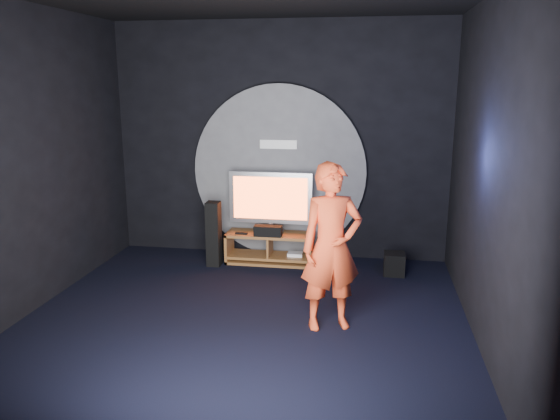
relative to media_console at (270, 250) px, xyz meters
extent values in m
plane|color=black|center=(0.06, -2.05, -0.20)|extent=(5.00, 5.00, 0.00)
cube|color=black|center=(0.06, 0.45, 1.55)|extent=(5.00, 0.04, 3.50)
cube|color=black|center=(0.06, -4.55, 1.55)|extent=(5.00, 0.04, 3.50)
cube|color=black|center=(-2.44, -2.05, 1.55)|extent=(0.04, 5.00, 3.50)
cube|color=black|center=(2.56, -2.05, 1.55)|extent=(0.04, 5.00, 3.50)
cylinder|color=#515156|center=(0.06, 0.39, 1.10)|extent=(2.60, 0.08, 2.60)
cube|color=white|center=(0.06, 0.34, 1.52)|extent=(0.55, 0.03, 0.13)
cube|color=#93592D|center=(-0.01, 0.00, 0.23)|extent=(1.28, 0.45, 0.04)
cube|color=#93592D|center=(-0.01, 0.00, -0.10)|extent=(1.24, 0.42, 0.04)
cube|color=#93592D|center=(-0.63, 0.00, 0.03)|extent=(0.04, 0.45, 0.45)
cube|color=#93592D|center=(0.61, 0.00, 0.03)|extent=(0.04, 0.45, 0.45)
cube|color=#93592D|center=(-0.01, 0.00, 0.07)|extent=(0.03, 0.40, 0.29)
cube|color=#93592D|center=(-0.01, 0.00, -0.18)|extent=(1.28, 0.45, 0.04)
cube|color=white|center=(0.37, 0.00, -0.05)|extent=(0.22, 0.16, 0.05)
cube|color=#AAA9B0|center=(-0.01, 0.07, 0.27)|extent=(0.36, 0.22, 0.04)
cylinder|color=#AAA9B0|center=(-0.01, 0.07, 0.34)|extent=(0.07, 0.07, 0.10)
cube|color=#AAA9B0|center=(-0.01, 0.07, 0.77)|extent=(1.22, 0.06, 0.76)
cube|color=#F65422|center=(-0.01, 0.04, 0.77)|extent=(1.09, 0.01, 0.62)
cube|color=black|center=(-0.01, -0.15, 0.33)|extent=(0.40, 0.15, 0.15)
cube|color=black|center=(-0.41, -0.12, 0.27)|extent=(0.18, 0.05, 0.02)
cube|color=black|center=(-0.79, -0.25, 0.28)|extent=(0.19, 0.21, 0.95)
cube|color=black|center=(0.85, 0.30, 0.28)|extent=(0.19, 0.21, 0.95)
cube|color=black|center=(1.79, -0.23, -0.04)|extent=(0.28, 0.28, 0.31)
imported|color=red|center=(1.03, -2.02, 0.72)|extent=(0.78, 0.64, 1.82)
camera|label=1|loc=(1.40, -7.59, 2.45)|focal=35.00mm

